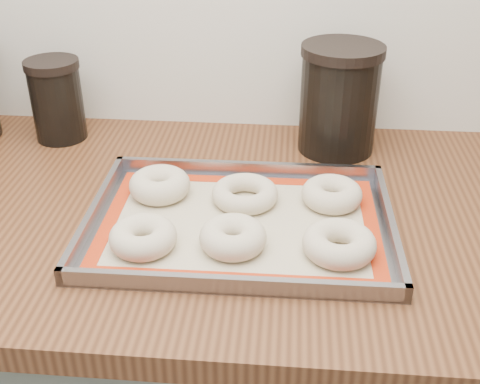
# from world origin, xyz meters

# --- Properties ---
(countertop) EXTENTS (3.06, 0.68, 0.04)m
(countertop) POSITION_xyz_m (0.00, 1.68, 0.88)
(countertop) COLOR brown
(countertop) RESTS_ON cabinet
(baking_tray) EXTENTS (0.46, 0.34, 0.03)m
(baking_tray) POSITION_xyz_m (0.13, 1.61, 0.91)
(baking_tray) COLOR gray
(baking_tray) RESTS_ON countertop
(baking_mat) EXTENTS (0.42, 0.29, 0.00)m
(baking_mat) POSITION_xyz_m (0.13, 1.61, 0.90)
(baking_mat) COLOR #C6B793
(baking_mat) RESTS_ON baking_tray
(bagel_front_left) EXTENTS (0.12, 0.12, 0.04)m
(bagel_front_left) POSITION_xyz_m (-0.00, 1.54, 0.92)
(bagel_front_left) COLOR beige
(bagel_front_left) RESTS_ON baking_mat
(bagel_front_mid) EXTENTS (0.10, 0.10, 0.04)m
(bagel_front_mid) POSITION_xyz_m (0.12, 1.55, 0.92)
(bagel_front_mid) COLOR beige
(bagel_front_mid) RESTS_ON baking_mat
(bagel_front_right) EXTENTS (0.13, 0.13, 0.04)m
(bagel_front_right) POSITION_xyz_m (0.27, 1.55, 0.92)
(bagel_front_right) COLOR beige
(bagel_front_right) RESTS_ON baking_mat
(bagel_back_left) EXTENTS (0.10, 0.10, 0.04)m
(bagel_back_left) POSITION_xyz_m (-0.01, 1.69, 0.92)
(bagel_back_left) COLOR beige
(bagel_back_left) RESTS_ON baking_mat
(bagel_back_mid) EXTENTS (0.11, 0.11, 0.03)m
(bagel_back_mid) POSITION_xyz_m (0.13, 1.68, 0.92)
(bagel_back_mid) COLOR beige
(bagel_back_mid) RESTS_ON baking_mat
(bagel_back_right) EXTENTS (0.12, 0.12, 0.04)m
(bagel_back_right) POSITION_xyz_m (0.27, 1.69, 0.92)
(bagel_back_right) COLOR beige
(bagel_back_right) RESTS_ON baking_mat
(canister_mid) EXTENTS (0.10, 0.10, 0.16)m
(canister_mid) POSITION_xyz_m (-0.25, 1.90, 0.98)
(canister_mid) COLOR black
(canister_mid) RESTS_ON countertop
(canister_right) EXTENTS (0.15, 0.15, 0.20)m
(canister_right) POSITION_xyz_m (0.29, 1.90, 1.00)
(canister_right) COLOR black
(canister_right) RESTS_ON countertop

